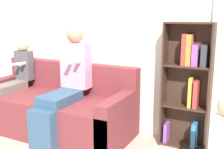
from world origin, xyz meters
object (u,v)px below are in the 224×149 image
Objects in this scene: child_seated at (9,82)px; bookshelf at (188,84)px; couch at (56,110)px; adult_seated at (66,82)px.

bookshelf reaches higher than child_seated.
couch is 0.47m from adult_seated.
bookshelf reaches higher than adult_seated.
adult_seated is 1.44m from bookshelf.
child_seated is (-0.91, -0.04, -0.09)m from adult_seated.
adult_seated is (0.23, -0.07, 0.40)m from couch.
adult_seated is 0.92m from child_seated.
child_seated is 2.34m from bookshelf.
child_seated is at bearing -168.41° from bookshelf.
bookshelf is at bearing 12.40° from couch.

